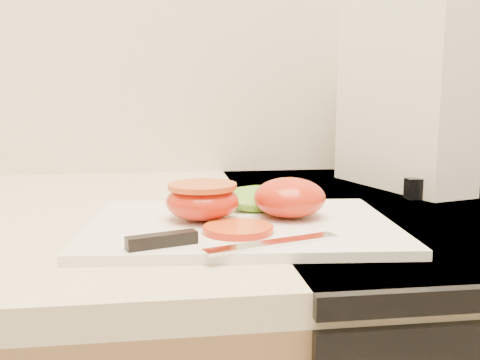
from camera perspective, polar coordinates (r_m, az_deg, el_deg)
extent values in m
cube|color=beige|center=(0.72, -12.59, -4.21)|extent=(3.92, 0.65, 0.03)
cube|color=white|center=(0.59, 0.13, -4.91)|extent=(0.35, 0.27, 0.01)
ellipsoid|color=red|center=(0.61, 5.30, -1.88)|extent=(0.08, 0.08, 0.05)
ellipsoid|color=red|center=(0.60, -4.03, -2.32)|extent=(0.08, 0.08, 0.04)
cylinder|color=red|center=(0.60, -4.05, -0.66)|extent=(0.08, 0.08, 0.01)
cylinder|color=orange|center=(0.55, -0.22, -5.24)|extent=(0.07, 0.07, 0.01)
ellipsoid|color=#60AC2D|center=(0.67, 2.20, -2.01)|extent=(0.12, 0.11, 0.02)
cube|color=silver|center=(0.50, 3.51, -6.76)|extent=(0.14, 0.06, 0.00)
cube|color=black|center=(0.50, -8.33, -6.36)|extent=(0.07, 0.03, 0.01)
cube|color=white|center=(0.93, 19.78, 8.68)|extent=(0.26, 0.29, 0.30)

